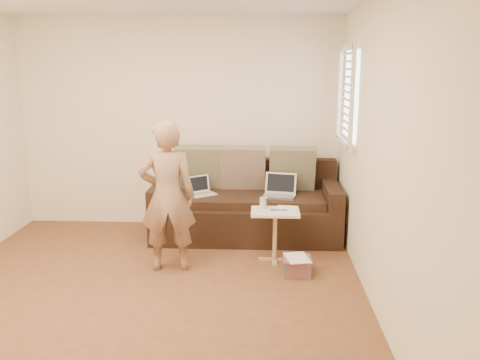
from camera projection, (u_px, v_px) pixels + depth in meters
The scene contains 16 objects.
floor at pixel (142, 301), 4.45m from camera, with size 4.50×4.50×0.00m, color brown.
wall_back at pixel (179, 124), 6.35m from camera, with size 4.00×4.00×0.00m, color beige.
wall_right at pixel (381, 158), 4.07m from camera, with size 4.50×4.50×0.00m, color beige.
window_blinds at pixel (347, 96), 5.44m from camera, with size 0.12×0.88×1.08m, color white, non-canonical shape.
sofa at pixel (246, 202), 6.04m from camera, with size 2.20×0.95×0.85m, color black, non-canonical shape.
pillow_left at pixel (198, 167), 6.23m from camera, with size 0.55×0.14×0.55m, color #64614A, non-canonical shape.
pillow_mid at pixel (243, 168), 6.19m from camera, with size 0.55×0.14×0.55m, color #775D55, non-canonical shape.
pillow_right at pixel (292, 169), 6.14m from camera, with size 0.55×0.14×0.55m, color #64614A, non-canonical shape.
laptop_silver at pixel (279, 197), 5.90m from camera, with size 0.37×0.27×0.25m, color #B7BABC, non-canonical shape.
laptop_white at pixel (202, 195), 5.99m from camera, with size 0.29×0.21×0.21m, color white, non-canonical shape.
person at pixel (168, 196), 4.99m from camera, with size 0.55×0.38×1.52m, color #8D654D.
side_table at pixel (275, 236), 5.32m from camera, with size 0.50×0.35×0.55m, color silver, non-canonical shape.
drinking_glass at pixel (263, 203), 5.32m from camera, with size 0.07×0.07×0.12m, color silver, non-canonical shape.
scissors at pixel (279, 210), 5.25m from camera, with size 0.18×0.10×0.02m, color silver, non-canonical shape.
paper_on_table at pixel (286, 209), 5.29m from camera, with size 0.21×0.30×0.00m, color white, non-canonical shape.
striped_box at pixel (297, 266), 5.00m from camera, with size 0.28×0.28×0.17m, color red, non-canonical shape.
Camera 1 is at (1.05, -4.05, 2.04)m, focal length 37.94 mm.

